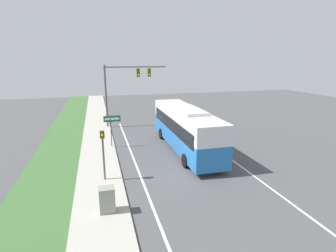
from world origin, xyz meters
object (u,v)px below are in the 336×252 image
Objects in this scene: bus at (185,127)px; pedestrian_signal at (103,148)px; signal_gantry at (124,83)px; street_sign at (112,124)px; utility_cabinet at (107,200)px.

bus is 8.02m from pedestrian_signal.
signal_gantry is at bearing 112.77° from bus.
signal_gantry is at bearing 74.88° from street_sign.
signal_gantry is 14.20m from pedestrian_signal.
bus is 4.03× the size of street_sign.
signal_gantry reaches higher than street_sign.
signal_gantry is (-3.93, 9.36, 2.92)m from bus.
signal_gantry is 2.10× the size of pedestrian_signal.
pedestrian_signal is at bearing -147.67° from bus.
signal_gantry reaches higher than pedestrian_signal.
street_sign is at bearing 159.89° from bus.
pedestrian_signal is at bearing 89.98° from utility_cabinet.
pedestrian_signal is 3.98m from utility_cabinet.
street_sign is at bearing 82.03° from pedestrian_signal.
pedestrian_signal is 2.55× the size of utility_cabinet.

